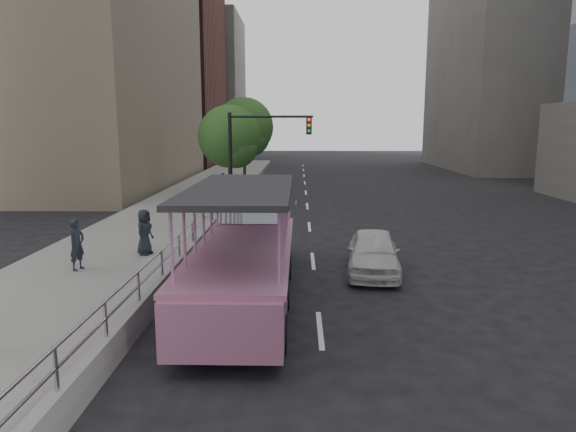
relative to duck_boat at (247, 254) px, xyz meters
name	(u,v)px	position (x,y,z in m)	size (l,w,h in m)	color
ground	(279,300)	(0.88, -0.40, -1.17)	(160.00, 160.00, 0.00)	black
sidewalk	(163,223)	(-4.87, 9.60, -1.02)	(5.50, 80.00, 0.30)	gray
kerb_wall	(180,262)	(-2.24, 1.60, -0.69)	(0.24, 30.00, 0.36)	#989793
guardrail	(179,241)	(-2.24, 1.60, -0.03)	(0.07, 22.00, 0.71)	#AEAEB3
duck_boat	(247,254)	(0.00, 0.00, 0.00)	(2.42, 9.49, 3.15)	black
car	(373,252)	(3.74, 2.21, -0.50)	(1.58, 3.92, 1.34)	silver
pedestrian_near	(77,244)	(-5.24, 1.34, -0.09)	(0.57, 0.38, 1.56)	#20252F
pedestrian_far	(144,232)	(-3.78, 3.25, -0.10)	(0.75, 0.49, 1.53)	#20252F
parking_sign	(223,195)	(-1.84, 8.21, 0.47)	(0.08, 0.58, 2.59)	black
traffic_signal	(254,147)	(-0.82, 12.10, 2.33)	(4.20, 0.32, 5.20)	black
street_tree_near	(231,139)	(-2.42, 15.52, 2.65)	(3.52, 3.52, 5.72)	#3C251B
street_tree_far	(245,129)	(-2.22, 21.52, 3.14)	(3.97, 3.97, 6.45)	#3C251B
midrise_brick	(138,51)	(-17.12, 47.60, 11.83)	(18.00, 16.00, 26.00)	brown
midrise_stone_a	(552,10)	(26.88, 41.60, 14.83)	(20.00, 20.00, 32.00)	gray
midrise_stone_b	(187,87)	(-15.12, 63.60, 8.83)	(16.00, 14.00, 20.00)	gray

